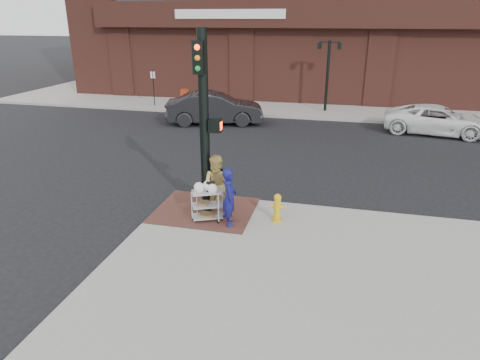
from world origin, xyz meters
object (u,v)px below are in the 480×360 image
(pedestrian_tan, at_px, (218,186))
(fire_hydrant, at_px, (277,207))
(traffic_signal_pole, at_px, (205,120))
(sedan_dark, at_px, (215,108))
(minivan_white, at_px, (438,120))
(lamp_post, at_px, (328,68))
(utility_cart, at_px, (207,202))
(woman_blue, at_px, (230,197))

(pedestrian_tan, distance_m, fire_hydrant, 1.72)
(traffic_signal_pole, distance_m, sedan_dark, 11.68)
(minivan_white, relative_size, fire_hydrant, 6.23)
(lamp_post, distance_m, minivan_white, 6.92)
(traffic_signal_pole, relative_size, fire_hydrant, 6.28)
(minivan_white, distance_m, fire_hydrant, 13.14)
(minivan_white, bearing_deg, pedestrian_tan, 155.94)
(traffic_signal_pole, xyz_separation_m, utility_cart, (0.14, -0.42, -2.17))
(minivan_white, bearing_deg, utility_cart, 155.84)
(pedestrian_tan, distance_m, sedan_dark, 11.73)
(traffic_signal_pole, bearing_deg, fire_hydrant, -1.75)
(traffic_signal_pole, distance_m, fire_hydrant, 3.04)
(lamp_post, bearing_deg, traffic_signal_pole, -99.24)
(minivan_white, xyz_separation_m, fire_hydrant, (-6.04, -11.68, -0.13))
(woman_blue, height_order, pedestrian_tan, pedestrian_tan)
(pedestrian_tan, height_order, sedan_dark, pedestrian_tan)
(woman_blue, xyz_separation_m, utility_cart, (-0.67, 0.15, -0.29))
(pedestrian_tan, bearing_deg, minivan_white, 57.25)
(pedestrian_tan, xyz_separation_m, sedan_dark, (-3.49, 11.20, -0.19))
(lamp_post, xyz_separation_m, woman_blue, (-1.66, -15.80, -1.67))
(fire_hydrant, bearing_deg, pedestrian_tan, -177.84)
(traffic_signal_pole, height_order, woman_blue, traffic_signal_pole)
(pedestrian_tan, distance_m, minivan_white, 14.03)
(sedan_dark, bearing_deg, woman_blue, -175.83)
(pedestrian_tan, bearing_deg, woman_blue, -44.36)
(lamp_post, xyz_separation_m, minivan_white, (5.57, -3.61, -1.93))
(utility_cart, bearing_deg, pedestrian_tan, 52.84)
(lamp_post, xyz_separation_m, fire_hydrant, (-0.46, -15.29, -2.06))
(utility_cart, bearing_deg, fire_hydrant, 10.78)
(lamp_post, bearing_deg, utility_cart, -98.49)
(sedan_dark, relative_size, minivan_white, 1.03)
(utility_cart, xyz_separation_m, fire_hydrant, (1.87, 0.36, -0.10))
(utility_cart, bearing_deg, lamp_post, 81.51)
(traffic_signal_pole, bearing_deg, sedan_dark, 105.74)
(traffic_signal_pole, height_order, pedestrian_tan, traffic_signal_pole)
(woman_blue, relative_size, pedestrian_tan, 0.90)
(sedan_dark, xyz_separation_m, utility_cart, (3.26, -11.50, -0.18))
(lamp_post, relative_size, sedan_dark, 0.78)
(pedestrian_tan, relative_size, sedan_dark, 0.35)
(pedestrian_tan, bearing_deg, fire_hydrant, 2.63)
(lamp_post, xyz_separation_m, pedestrian_tan, (-2.11, -15.35, -1.58))
(sedan_dark, bearing_deg, minivan_white, -101.76)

